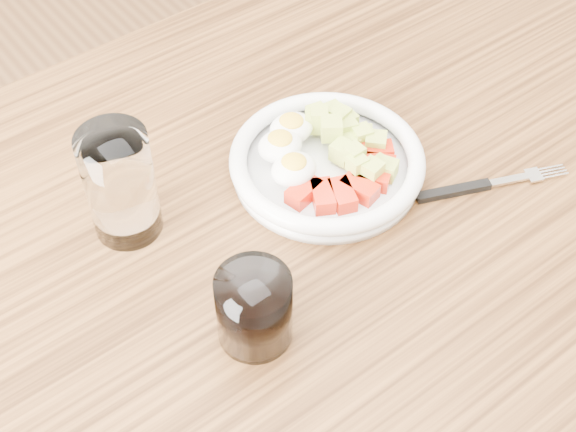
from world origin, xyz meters
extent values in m
cube|color=brown|center=(0.65, 0.35, 0.36)|extent=(0.07, 0.07, 0.73)
cube|color=brown|center=(0.00, 0.00, 0.75)|extent=(1.50, 0.90, 0.04)
cylinder|color=white|center=(0.09, 0.06, 0.78)|extent=(0.23, 0.23, 0.01)
torus|color=white|center=(0.09, 0.06, 0.79)|extent=(0.24, 0.24, 0.02)
cube|color=red|center=(0.03, 0.03, 0.79)|extent=(0.05, 0.03, 0.02)
cube|color=red|center=(0.04, 0.02, 0.79)|extent=(0.04, 0.05, 0.02)
cube|color=red|center=(0.06, 0.00, 0.79)|extent=(0.04, 0.05, 0.02)
cube|color=red|center=(0.09, 0.00, 0.79)|extent=(0.03, 0.05, 0.02)
cube|color=red|center=(0.11, 0.00, 0.79)|extent=(0.04, 0.05, 0.02)
cube|color=red|center=(0.13, 0.02, 0.79)|extent=(0.05, 0.05, 0.02)
cube|color=red|center=(0.14, 0.03, 0.79)|extent=(0.05, 0.04, 0.02)
ellipsoid|color=white|center=(0.05, 0.10, 0.80)|extent=(0.06, 0.05, 0.03)
ellipsoid|color=yellow|center=(0.05, 0.10, 0.82)|extent=(0.03, 0.03, 0.01)
ellipsoid|color=white|center=(0.08, 0.12, 0.80)|extent=(0.06, 0.05, 0.03)
ellipsoid|color=yellow|center=(0.08, 0.12, 0.82)|extent=(0.03, 0.03, 0.01)
ellipsoid|color=white|center=(0.04, 0.06, 0.80)|extent=(0.06, 0.05, 0.03)
ellipsoid|color=yellow|center=(0.04, 0.06, 0.82)|extent=(0.03, 0.03, 0.01)
cube|color=#C8D351|center=(0.11, 0.11, 0.81)|extent=(0.03, 0.03, 0.02)
cube|color=#C8D351|center=(0.15, 0.04, 0.80)|extent=(0.04, 0.04, 0.02)
cube|color=#C8D351|center=(0.10, 0.02, 0.81)|extent=(0.02, 0.02, 0.02)
cube|color=#C8D351|center=(0.11, 0.11, 0.80)|extent=(0.03, 0.03, 0.02)
cube|color=#C8D351|center=(0.14, 0.06, 0.80)|extent=(0.03, 0.03, 0.02)
cube|color=#C8D351|center=(0.13, 0.09, 0.81)|extent=(0.03, 0.03, 0.02)
cube|color=#C8D351|center=(0.14, 0.09, 0.80)|extent=(0.02, 0.02, 0.02)
cube|color=#C8D351|center=(0.13, 0.06, 0.80)|extent=(0.03, 0.03, 0.02)
cube|color=#C8D351|center=(0.10, 0.03, 0.81)|extent=(0.02, 0.02, 0.02)
cube|color=#C8D351|center=(0.13, 0.08, 0.81)|extent=(0.03, 0.03, 0.02)
cube|color=#C8D351|center=(0.13, 0.00, 0.80)|extent=(0.03, 0.03, 0.02)
cube|color=#C8D351|center=(0.12, 0.10, 0.80)|extent=(0.03, 0.03, 0.02)
cube|color=#C8D351|center=(0.11, 0.00, 0.81)|extent=(0.03, 0.03, 0.02)
cube|color=#C8D351|center=(0.11, 0.08, 0.81)|extent=(0.04, 0.04, 0.03)
cube|color=#C8D351|center=(0.14, 0.06, 0.80)|extent=(0.03, 0.03, 0.02)
cube|color=#C8D351|center=(0.14, 0.11, 0.80)|extent=(0.03, 0.03, 0.03)
cube|color=#C8D351|center=(0.13, 0.01, 0.79)|extent=(0.02, 0.02, 0.02)
cube|color=#C8D351|center=(0.10, 0.05, 0.80)|extent=(0.03, 0.03, 0.02)
cube|color=#C8D351|center=(0.12, 0.09, 0.80)|extent=(0.03, 0.03, 0.02)
cube|color=#C8D351|center=(0.12, 0.12, 0.80)|extent=(0.03, 0.03, 0.02)
cube|color=black|center=(0.18, -0.06, 0.77)|extent=(0.09, 0.05, 0.01)
cube|color=silver|center=(0.25, -0.09, 0.77)|extent=(0.05, 0.03, 0.00)
cube|color=silver|center=(0.28, -0.10, 0.77)|extent=(0.02, 0.03, 0.00)
cylinder|color=silver|center=(0.30, -0.12, 0.77)|extent=(0.03, 0.02, 0.00)
cylinder|color=silver|center=(0.30, -0.11, 0.77)|extent=(0.03, 0.02, 0.00)
cylinder|color=silver|center=(0.30, -0.11, 0.77)|extent=(0.03, 0.02, 0.00)
cylinder|color=silver|center=(0.31, -0.10, 0.77)|extent=(0.03, 0.02, 0.00)
cylinder|color=white|center=(-0.15, 0.13, 0.84)|extent=(0.08, 0.08, 0.14)
cylinder|color=white|center=(-0.12, -0.08, 0.81)|extent=(0.08, 0.08, 0.09)
cylinder|color=black|center=(-0.12, -0.08, 0.81)|extent=(0.07, 0.07, 0.07)
camera|label=1|loc=(-0.36, -0.46, 1.47)|focal=50.00mm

